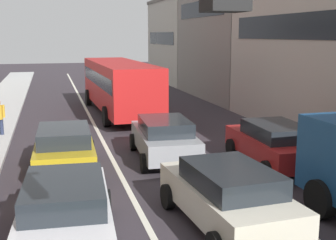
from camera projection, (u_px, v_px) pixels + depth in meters
lane_stripe_left at (94, 124)px, 22.18m from camera, size 0.16×60.00×0.01m
lane_stripe_right at (160, 121)px, 23.04m from camera, size 0.16×60.00×0.01m
building_row_right at (283, 31)px, 26.56m from camera, size 7.20×43.90×11.38m
sedan_centre_lane_second at (227, 194)px, 10.13m from camera, size 2.29×4.41×1.49m
wagon_left_lane_second at (65, 210)px, 9.22m from camera, size 2.28×4.40×1.49m
hatchback_centre_lane_third at (164, 138)px, 15.74m from camera, size 2.27×4.40×1.49m
sedan_left_lane_third at (64, 148)px, 14.31m from camera, size 2.18×4.36×1.49m
sedan_right_lane_behind_truck at (274, 143)px, 14.94m from camera, size 2.16×4.35×1.49m
bus_mid_queue_primary at (119, 83)px, 24.52m from camera, size 3.08×10.58×2.90m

